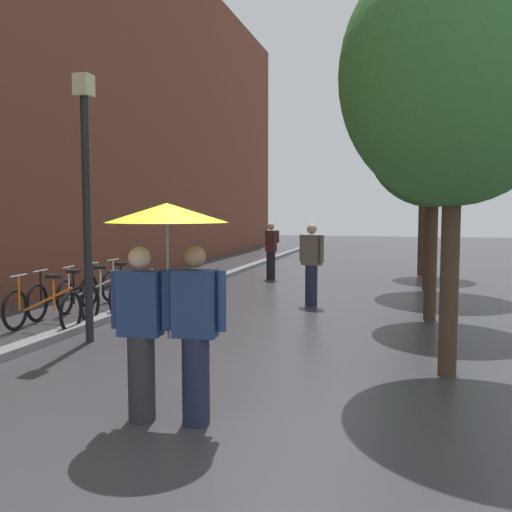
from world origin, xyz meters
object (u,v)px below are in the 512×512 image
object	(u,v)px
couple_under_umbrella	(168,276)
pedestrian_walking_midground	(271,249)
parked_bicycle_3	(112,291)
pedestrian_walking_far	(311,264)
parked_bicycle_1	(64,302)
street_tree_0	(455,75)
parked_bicycle_0	(43,309)
street_tree_3	(425,154)
parked_bicycle_4	(131,286)
street_lamp_post	(86,187)
street_tree_2	(431,127)
parked_bicycle_2	(91,296)
street_tree_1	(434,141)

from	to	relation	value
couple_under_umbrella	pedestrian_walking_midground	xyz separation A→B (m)	(-1.66, 11.06, -0.51)
parked_bicycle_3	pedestrian_walking_far	world-z (taller)	pedestrian_walking_far
parked_bicycle_1	parked_bicycle_3	distance (m)	1.46
street_tree_0	pedestrian_walking_midground	distance (m)	10.17
parked_bicycle_0	parked_bicycle_1	distance (m)	0.75
street_tree_0	street_tree_3	distance (m)	11.04
parked_bicycle_3	pedestrian_walking_far	distance (m)	4.16
pedestrian_walking_midground	parked_bicycle_0	bearing A→B (deg)	-103.89
parked_bicycle_4	street_lamp_post	size ratio (longest dim) A/B	0.28
street_tree_0	pedestrian_walking_midground	xyz separation A→B (m)	(-4.32, 8.80, -2.71)
parked_bicycle_1	pedestrian_walking_midground	bearing A→B (deg)	73.90
parked_bicycle_0	parked_bicycle_1	xyz separation A→B (m)	(-0.11, 0.74, 0.00)
parked_bicycle_3	pedestrian_walking_midground	xyz separation A→B (m)	(1.95, 5.76, 0.51)
street_tree_2	pedestrian_walking_midground	xyz separation A→B (m)	(-4.34, 1.21, -3.18)
street_tree_0	parked_bicycle_1	world-z (taller)	street_tree_0
parked_bicycle_2	parked_bicycle_4	distance (m)	1.56
street_tree_0	pedestrian_walking_far	distance (m)	5.86
parked_bicycle_4	pedestrian_walking_far	distance (m)	3.95
street_tree_1	parked_bicycle_3	distance (m)	6.85
parked_bicycle_0	couple_under_umbrella	distance (m)	4.88
street_tree_3	street_lamp_post	distance (m)	11.87
street_lamp_post	pedestrian_walking_far	distance (m)	5.19
parked_bicycle_0	pedestrian_walking_midground	distance (m)	8.21
street_tree_1	parked_bicycle_0	xyz separation A→B (m)	(-6.22, -2.71, -2.88)
street_tree_2	street_tree_3	bearing A→B (deg)	90.56
street_tree_0	couple_under_umbrella	size ratio (longest dim) A/B	2.48
pedestrian_walking_far	street_tree_0	bearing A→B (deg)	-62.06
parked_bicycle_0	pedestrian_walking_midground	xyz separation A→B (m)	(1.97, 7.96, 0.51)
parked_bicycle_3	pedestrian_walking_midground	world-z (taller)	pedestrian_walking_midground
parked_bicycle_0	parked_bicycle_3	world-z (taller)	same
parked_bicycle_0	pedestrian_walking_far	xyz separation A→B (m)	(3.85, 3.75, 0.51)
street_tree_2	couple_under_umbrella	distance (m)	10.55
street_tree_0	parked_bicycle_0	world-z (taller)	street_tree_0
street_tree_3	parked_bicycle_2	bearing A→B (deg)	-125.86
parked_bicycle_3	street_lamp_post	distance (m)	3.45
parked_bicycle_4	street_tree_0	bearing A→B (deg)	-31.74
parked_bicycle_0	pedestrian_walking_midground	size ratio (longest dim) A/B	0.68
street_tree_2	pedestrian_walking_far	distance (m)	5.01
street_tree_3	street_tree_1	bearing A→B (deg)	-90.40
parked_bicycle_1	parked_bicycle_3	xyz separation A→B (m)	(0.14, 1.45, 0.00)
parked_bicycle_4	couple_under_umbrella	bearing A→B (deg)	-59.46
street_tree_1	street_lamp_post	size ratio (longest dim) A/B	1.12
street_tree_0	couple_under_umbrella	world-z (taller)	street_tree_0
street_tree_3	pedestrian_walking_far	xyz separation A→B (m)	(-2.42, -6.44, -2.86)
street_tree_1	street_lamp_post	distance (m)	6.04
street_lamp_post	pedestrian_walking_midground	distance (m)	8.54
street_tree_0	pedestrian_walking_far	bearing A→B (deg)	117.94
street_tree_0	parked_bicycle_0	size ratio (longest dim) A/B	4.57
parked_bicycle_1	street_tree_2	bearing A→B (deg)	43.08
street_tree_2	parked_bicycle_4	world-z (taller)	street_tree_2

